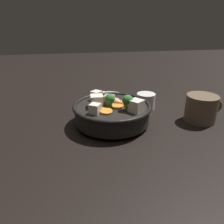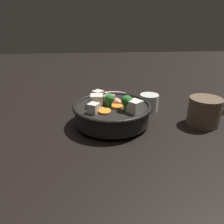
% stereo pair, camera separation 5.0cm
% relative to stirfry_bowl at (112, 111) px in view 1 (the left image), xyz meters
% --- Properties ---
extents(ground_plane, '(3.00, 3.00, 0.00)m').
position_rel_stirfry_bowl_xyz_m(ground_plane, '(-0.00, 0.00, -0.04)').
color(ground_plane, black).
extents(stirfry_bowl, '(0.23, 0.23, 0.10)m').
position_rel_stirfry_bowl_xyz_m(stirfry_bowl, '(0.00, 0.00, 0.00)').
color(stirfry_bowl, black).
rests_on(stirfry_bowl, ground_plane).
extents(side_saucer, '(0.13, 0.13, 0.01)m').
position_rel_stirfry_bowl_xyz_m(side_saucer, '(0.03, 0.22, -0.04)').
color(side_saucer, white).
rests_on(side_saucer, ground_plane).
extents(tea_cup, '(0.06, 0.06, 0.06)m').
position_rel_stirfry_bowl_xyz_m(tea_cup, '(0.14, 0.10, -0.01)').
color(tea_cup, white).
rests_on(tea_cup, ground_plane).
extents(dark_mug, '(0.12, 0.10, 0.08)m').
position_rel_stirfry_bowl_xyz_m(dark_mug, '(0.28, -0.02, -0.00)').
color(dark_mug, brown).
rests_on(dark_mug, ground_plane).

